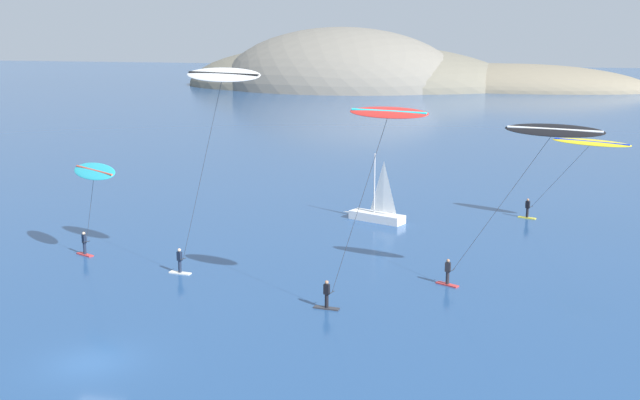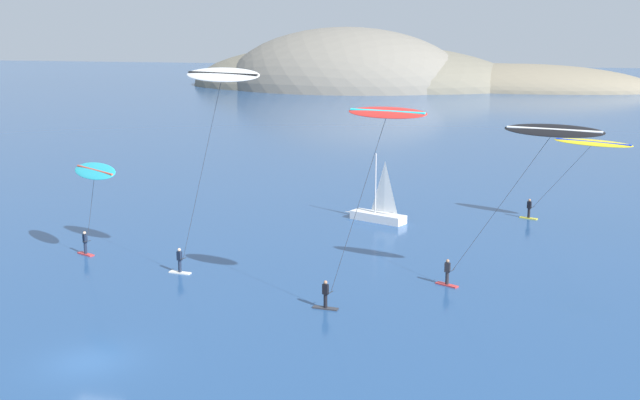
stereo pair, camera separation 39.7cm
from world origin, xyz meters
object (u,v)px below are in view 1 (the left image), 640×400
at_px(kitesurfer_white, 219,89).
at_px(kitesurfer_yellow, 586,148).
at_px(kitesurfer_red, 382,131).
at_px(kitesurfer_cyan, 93,177).
at_px(sailboat_near, 374,213).
at_px(kitesurfer_black, 544,145).

xyz_separation_m(kitesurfer_white, kitesurfer_yellow, (22.80, 21.10, -5.81)).
xyz_separation_m(kitesurfer_red, kitesurfer_yellow, (12.29, 24.67, -4.05)).
relative_size(kitesurfer_cyan, kitesurfer_red, 0.58).
height_order(sailboat_near, kitesurfer_cyan, kitesurfer_cyan).
xyz_separation_m(kitesurfer_cyan, kitesurfer_yellow, (33.18, 18.28, 0.52)).
height_order(kitesurfer_red, kitesurfer_black, kitesurfer_red).
bearing_deg(sailboat_near, kitesurfer_white, -107.80).
bearing_deg(kitesurfer_cyan, kitesurfer_red, -17.01).
xyz_separation_m(kitesurfer_cyan, kitesurfer_black, (29.36, -0.74, 3.37)).
bearing_deg(kitesurfer_cyan, kitesurfer_white, -15.25).
bearing_deg(kitesurfer_yellow, kitesurfer_cyan, -151.15).
bearing_deg(kitesurfer_red, kitesurfer_cyan, 162.99).
relative_size(kitesurfer_white, kitesurfer_red, 1.15).
bearing_deg(sailboat_near, kitesurfer_cyan, -135.47).
distance_m(kitesurfer_cyan, kitesurfer_red, 22.32).
xyz_separation_m(sailboat_near, kitesurfer_cyan, (-16.49, -16.22, 5.29)).
relative_size(sailboat_near, kitesurfer_cyan, 0.85).
bearing_deg(sailboat_near, kitesurfer_yellow, 7.02).
height_order(kitesurfer_white, kitesurfer_black, kitesurfer_white).
distance_m(kitesurfer_cyan, kitesurfer_yellow, 37.88).
bearing_deg(kitesurfer_yellow, kitesurfer_black, -101.36).
height_order(kitesurfer_cyan, kitesurfer_white, kitesurfer_white).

